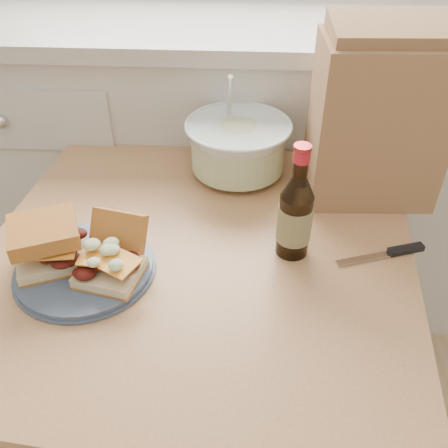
# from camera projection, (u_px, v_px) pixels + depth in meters

# --- Properties ---
(cabinet_run) EXTENTS (2.50, 0.64, 0.94)m
(cabinet_run) POSITION_uv_depth(u_px,v_px,m) (212.00, 158.00, 1.64)
(cabinet_run) COLOR silver
(cabinet_run) RESTS_ON ground
(dining_table) EXTENTS (0.90, 0.90, 0.69)m
(dining_table) POSITION_uv_depth(u_px,v_px,m) (199.00, 289.00, 1.02)
(dining_table) COLOR tan
(dining_table) RESTS_ON ground
(plate) EXTENTS (0.25, 0.25, 0.02)m
(plate) POSITION_uv_depth(u_px,v_px,m) (85.00, 268.00, 0.91)
(plate) COLOR #415069
(plate) RESTS_ON dining_table
(sandwich_left) EXTENTS (0.15, 0.14, 0.09)m
(sandwich_left) POSITION_uv_depth(u_px,v_px,m) (47.00, 243.00, 0.89)
(sandwich_left) COLOR beige
(sandwich_left) RESTS_ON plate
(sandwich_right) EXTENTS (0.12, 0.17, 0.09)m
(sandwich_right) POSITION_uv_depth(u_px,v_px,m) (112.00, 255.00, 0.88)
(sandwich_right) COLOR beige
(sandwich_right) RESTS_ON plate
(coleslaw_bowl) EXTENTS (0.24, 0.24, 0.24)m
(coleslaw_bowl) POSITION_uv_depth(u_px,v_px,m) (238.00, 149.00, 1.14)
(coleslaw_bowl) COLOR silver
(coleslaw_bowl) RESTS_ON dining_table
(beer_bottle) EXTENTS (0.06, 0.06, 0.23)m
(beer_bottle) POSITION_uv_depth(u_px,v_px,m) (295.00, 215.00, 0.91)
(beer_bottle) COLOR black
(beer_bottle) RESTS_ON dining_table
(knife) EXTENTS (0.18, 0.07, 0.01)m
(knife) POSITION_uv_depth(u_px,v_px,m) (395.00, 252.00, 0.95)
(knife) COLOR silver
(knife) RESTS_ON dining_table
(paper_bag) EXTENTS (0.27, 0.18, 0.34)m
(paper_bag) POSITION_uv_depth(u_px,v_px,m) (377.00, 122.00, 1.01)
(paper_bag) COLOR #966748
(paper_bag) RESTS_ON dining_table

